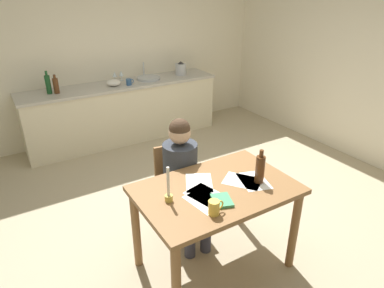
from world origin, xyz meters
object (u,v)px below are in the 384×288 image
wine_bottle_on_table (260,169)px  bottle_vinegar (56,85)px  candlestick (169,192)px  book_magazine (222,200)px  wine_glass_by_kettle (115,75)px  stovetop_kettle (181,69)px  sink_unit (148,78)px  wine_glass_near_sink (121,74)px  coffee_mug (214,207)px  mixing_bowl (114,83)px  teacup_on_counter (129,82)px  dining_table (216,201)px  chair_at_table (177,184)px  bottle_oil (48,84)px  person_seated (183,174)px

wine_bottle_on_table → bottle_vinegar: 3.21m
candlestick → wine_bottle_on_table: (0.75, -0.14, 0.04)m
book_magazine → wine_glass_by_kettle: wine_glass_by_kettle is taller
candlestick → wine_glass_by_kettle: bearing=77.1°
wine_bottle_on_table → stovetop_kettle: 3.27m
sink_unit → wine_glass_near_sink: (-0.38, 0.15, 0.09)m
book_magazine → coffee_mug: bearing=-126.7°
coffee_mug → book_magazine: size_ratio=0.68×
sink_unit → mixing_bowl: sink_unit is taller
teacup_on_counter → mixing_bowl: bearing=159.5°
dining_table → chair_at_table: size_ratio=1.45×
dining_table → sink_unit: bearing=75.2°
dining_table → bottle_oil: bearing=102.7°
coffee_mug → book_magazine: bearing=34.2°
wine_bottle_on_table → wine_glass_near_sink: wine_bottle_on_table is taller
book_magazine → sink_unit: size_ratio=0.49×
stovetop_kettle → teacup_on_counter: size_ratio=1.87×
dining_table → sink_unit: 3.11m
dining_table → candlestick: (-0.41, 0.03, 0.21)m
sink_unit → mixing_bowl: size_ratio=1.77×
dining_table → book_magazine: book_magazine is taller
chair_at_table → bottle_vinegar: size_ratio=3.35×
wine_glass_near_sink → wine_glass_by_kettle: bearing=180.0°
sink_unit → teacup_on_counter: sink_unit is taller
wine_glass_by_kettle → dining_table: bearing=-95.6°
dining_table → bottle_vinegar: bottle_vinegar is taller
dining_table → stovetop_kettle: bearing=65.2°
candlestick → bottle_vinegar: 2.94m
sink_unit → stovetop_kettle: (0.59, -0.00, 0.08)m
chair_at_table → wine_bottle_on_table: bearing=-65.7°
person_seated → mixing_bowl: size_ratio=5.88×
coffee_mug → stovetop_kettle: size_ratio=0.55×
mixing_bowl → wine_glass_near_sink: wine_glass_near_sink is taller
person_seated → candlestick: size_ratio=4.18×
mixing_bowl → bottle_vinegar: bearing=177.0°
dining_table → wine_glass_by_kettle: bearing=84.4°
person_seated → book_magazine: size_ratio=6.75×
book_magazine → wine_glass_by_kettle: 3.35m
wine_glass_by_kettle → chair_at_table: bearing=-97.0°
mixing_bowl → bottle_oil: bearing=175.0°
wine_bottle_on_table → wine_glass_by_kettle: bearing=90.6°
bottle_oil → wine_glass_by_kettle: size_ratio=2.01×
chair_at_table → mixing_bowl: mixing_bowl is taller
mixing_bowl → chair_at_table: bearing=-95.2°
coffee_mug → candlestick: bearing=123.5°
person_seated → candlestick: (-0.39, -0.47, 0.20)m
person_seated → candlestick: person_seated is taller
dining_table → book_magazine: bearing=-113.0°
mixing_bowl → teacup_on_counter: teacup_on_counter is taller
wine_bottle_on_table → bottle_oil: bearing=108.2°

